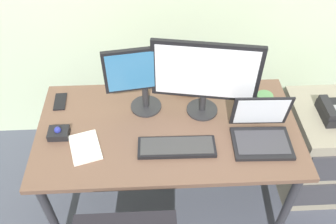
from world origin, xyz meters
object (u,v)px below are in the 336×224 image
monitor_side (144,75)px  paper_notepad (85,147)px  cell_phone (60,102)px  coffee_mug (264,103)px  file_cabinet (316,149)px  laptop (261,131)px  keyboard (177,147)px  desk_phone (334,112)px  monitor_main (205,75)px  banana (182,91)px  trackball_mouse (59,133)px

monitor_side → paper_notepad: monitor_side is taller
paper_notepad → cell_phone: size_ratio=1.46×
coffee_mug → cell_phone: size_ratio=0.84×
file_cabinet → laptop: 0.69m
file_cabinet → keyboard: 1.06m
paper_notepad → cell_phone: paper_notepad is taller
laptop → monitor_side: bearing=156.2°
desk_phone → laptop: laptop is taller
monitor_main → monitor_side: (-0.33, 0.05, -0.02)m
keyboard → paper_notepad: 0.48m
monitor_side → cell_phone: monitor_side is taller
desk_phone → cell_phone: desk_phone is taller
desk_phone → monitor_side: monitor_side is taller
file_cabinet → cell_phone: bearing=175.3°
file_cabinet → desk_phone: size_ratio=3.37×
cell_phone → monitor_side: bearing=-10.5°
laptop → banana: (-0.39, 0.38, -0.03)m
monitor_main → coffee_mug: (0.35, -0.01, -0.21)m
monitor_side → coffee_mug: (0.68, -0.06, -0.19)m
paper_notepad → banana: bearing=36.5°
file_cabinet → monitor_main: 1.02m
monitor_side → banana: (0.22, 0.11, -0.23)m
desk_phone → laptop: 0.53m
cell_phone → keyboard: bearing=-33.1°
laptop → monitor_main: bearing=141.9°
paper_notepad → file_cabinet: bearing=9.0°
trackball_mouse → monitor_main: bearing=10.9°
keyboard → banana: bearing=82.0°
file_cabinet → banana: bearing=169.0°
monitor_main → laptop: 0.42m
keyboard → cell_phone: 0.78m
trackball_mouse → coffee_mug: 1.16m
cell_phone → banana: bearing=0.1°
desk_phone → paper_notepad: size_ratio=0.96×
trackball_mouse → paper_notepad: bearing=-31.9°
trackball_mouse → cell_phone: (-0.04, 0.27, -0.02)m
trackball_mouse → banana: bearing=23.8°
coffee_mug → paper_notepad: size_ratio=0.57×
desk_phone → cell_phone: bearing=174.7°
paper_notepad → desk_phone: bearing=8.4°
coffee_mug → banana: bearing=160.1°
coffee_mug → keyboard: bearing=-153.0°
trackball_mouse → coffee_mug: (1.15, 0.14, 0.04)m
desk_phone → monitor_main: bearing=177.2°
laptop → cell_phone: laptop is taller
file_cabinet → keyboard: bearing=-165.0°
desk_phone → monitor_side: bearing=175.7°
file_cabinet → paper_notepad: bearing=-171.0°
monitor_main → monitor_side: size_ratio=1.33×
keyboard → trackball_mouse: bearing=169.1°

